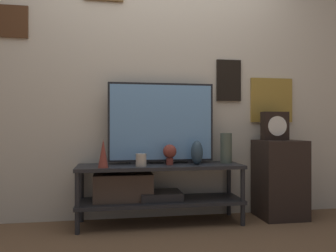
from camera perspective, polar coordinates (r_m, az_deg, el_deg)
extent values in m
plane|color=brown|center=(2.78, -0.56, -18.05)|extent=(12.00, 12.00, 0.00)
cube|color=beige|center=(3.17, -1.97, 8.88)|extent=(6.40, 0.06, 2.70)
cube|color=olive|center=(3.45, 17.58, 4.31)|extent=(0.44, 0.02, 0.44)
cube|color=#2D2D33|center=(3.44, 17.63, 4.32)|extent=(0.40, 0.01, 0.40)
cube|color=black|center=(3.29, 10.53, 7.81)|extent=(0.24, 0.02, 0.40)
cube|color=#BCB299|center=(3.28, 10.57, 7.82)|extent=(0.21, 0.01, 0.37)
cube|color=#4C2D19|center=(3.34, -26.55, 16.04)|extent=(0.39, 0.02, 0.29)
cube|color=slate|center=(3.33, -26.59, 16.07)|extent=(0.35, 0.01, 0.25)
cube|color=#232326|center=(2.90, -1.31, -7.04)|extent=(1.45, 0.41, 0.03)
cube|color=#232326|center=(2.96, -1.31, -12.96)|extent=(1.45, 0.41, 0.03)
cylinder|color=#232326|center=(2.76, -15.51, -12.57)|extent=(0.04, 0.04, 0.52)
cylinder|color=#232326|center=(2.96, 12.89, -11.72)|extent=(0.04, 0.04, 0.52)
cylinder|color=#232326|center=(3.10, -14.83, -11.19)|extent=(0.04, 0.04, 0.52)
cylinder|color=#232326|center=(3.27, 10.54, -10.57)|extent=(0.04, 0.04, 0.52)
cube|color=black|center=(2.94, -1.31, -12.01)|extent=(0.36, 0.28, 0.07)
cube|color=#47382D|center=(2.90, -7.79, -10.56)|extent=(0.51, 0.22, 0.23)
cylinder|color=black|center=(2.97, -6.26, -6.41)|extent=(0.05, 0.05, 0.02)
cylinder|color=black|center=(3.04, 3.78, -6.25)|extent=(0.05, 0.05, 0.02)
cube|color=black|center=(2.97, -1.18, 0.67)|extent=(0.96, 0.04, 0.71)
cube|color=#6B9ED1|center=(2.96, -1.13, 0.67)|extent=(0.92, 0.01, 0.68)
cylinder|color=#4C5647|center=(3.06, 10.08, -3.81)|extent=(0.10, 0.10, 0.28)
ellipsoid|color=#2D4251|center=(2.92, 5.05, -4.61)|extent=(0.11, 0.12, 0.21)
cone|color=brown|center=(2.72, -11.22, -4.70)|extent=(0.08, 0.08, 0.23)
cylinder|color=#C1B29E|center=(2.79, -4.72, -5.91)|extent=(0.09, 0.09, 0.11)
cylinder|color=brown|center=(2.89, 0.30, -6.19)|extent=(0.06, 0.06, 0.06)
sphere|color=brown|center=(2.88, 0.30, -4.42)|extent=(0.12, 0.12, 0.12)
cube|color=black|center=(3.29, 18.85, -8.70)|extent=(0.41, 0.38, 0.73)
cube|color=black|center=(3.26, 18.08, 0.00)|extent=(0.25, 0.10, 0.27)
cylinder|color=white|center=(3.22, 18.53, 0.00)|extent=(0.18, 0.01, 0.18)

